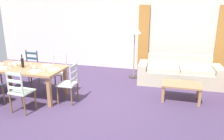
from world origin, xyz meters
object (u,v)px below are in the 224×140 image
dining_table (26,71)px  wine_glass_near_right (43,66)px  dining_chair_near_right (20,91)px  coffee_table (181,86)px  dining_chair_far_left (30,68)px  couch (179,74)px  coffee_cup_primary (34,67)px  dining_chair_far_right (58,71)px  wine_bottle (22,63)px  standing_lamp (135,32)px  dining_chair_head_east (69,83)px  wine_glass_near_left (9,63)px  coffee_cup_secondary (16,64)px

dining_table → wine_glass_near_right: bearing=-14.3°
dining_chair_near_right → coffee_table: (3.24, 1.57, -0.12)m
dining_chair_far_left → dining_table: bearing=-59.6°
couch → coffee_table: couch is taller
coffee_cup_primary → couch: coffee_cup_primary is taller
dining_chair_far_right → coffee_table: size_ratio=1.07×
dining_chair_far_left → coffee_cup_primary: bearing=-48.5°
wine_bottle → coffee_table: 3.83m
wine_glass_near_right → standing_lamp: 2.92m
dining_chair_head_east → dining_chair_far_left: bearing=153.2°
wine_glass_near_right → coffee_cup_primary: 0.31m
wine_glass_near_left → wine_glass_near_right: bearing=-0.6°
wine_glass_near_left → coffee_cup_primary: wine_glass_near_left is taller
dining_chair_far_left → coffee_cup_primary: (0.77, -0.87, 0.32)m
dining_table → dining_chair_far_right: 0.88m
wine_glass_near_left → coffee_cup_secondary: (0.05, 0.17, -0.07)m
coffee_cup_primary → standing_lamp: (1.95, 2.28, 0.62)m
dining_chair_far_left → dining_chair_far_right: (0.93, -0.07, 0.00)m
dining_chair_near_right → coffee_table: bearing=25.8°
dining_chair_near_right → coffee_cup_secondary: size_ratio=10.67×
dining_chair_far_right → wine_glass_near_right: size_ratio=5.96×
dining_table → dining_chair_far_left: (-0.46, 0.79, -0.19)m
dining_chair_far_right → coffee_table: dining_chair_far_right is taller
dining_table → wine_bottle: (-0.05, -0.02, 0.20)m
dining_chair_near_right → wine_glass_near_right: bearing=73.0°
dining_chair_far_right → dining_chair_head_east: 1.04m
dining_table → wine_bottle: size_ratio=6.01×
wine_glass_near_right → coffee_cup_secondary: wine_glass_near_right is taller
wine_bottle → coffee_cup_primary: wine_bottle is taller
dining_table → wine_glass_near_left: size_ratio=11.80×
wine_glass_near_right → coffee_cup_secondary: 0.90m
standing_lamp → dining_chair_far_right: bearing=-140.5°
coffee_cup_secondary → coffee_table: size_ratio=0.10×
dining_chair_far_left → coffee_cup_secondary: dining_chair_far_left is taller
coffee_cup_secondary → wine_glass_near_right: bearing=-11.5°
wine_bottle → wine_glass_near_left: (-0.28, -0.12, -0.01)m
dining_chair_near_right → dining_chair_far_left: same height
wine_glass_near_right → standing_lamp: size_ratio=0.10×
coffee_cup_primary → coffee_cup_secondary: bearing=169.9°
wine_glass_near_left → wine_glass_near_right: size_ratio=1.00×
standing_lamp → coffee_table: bearing=-44.9°
coffee_table → dining_chair_far_right: bearing=-178.7°
dining_chair_head_east → coffee_table: (2.48, 0.83, -0.12)m
wine_bottle → coffee_cup_primary: bearing=-9.3°
dining_chair_near_right → coffee_cup_secondary: bearing=130.9°
dining_chair_head_east → wine_glass_near_right: bearing=-168.3°
dining_chair_near_right → couch: size_ratio=0.41×
dining_chair_near_right → standing_lamp: bearing=58.3°
wine_glass_near_right → couch: (3.00, 2.17, -0.57)m
dining_table → dining_chair_near_right: (0.42, -0.77, -0.19)m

